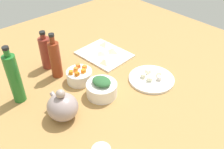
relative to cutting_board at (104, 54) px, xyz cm
name	(u,v)px	position (x,y,z in cm)	size (l,w,h in cm)	color
tabletop	(112,85)	(-21.88, 13.81, -2.00)	(190.00, 190.00, 3.00)	#AB7D45
cutting_board	(104,54)	(0.00, 0.00, 0.00)	(28.36, 22.20, 1.00)	silver
plate_tofu	(151,79)	(-33.61, -2.30, 0.10)	(22.81, 22.81, 1.20)	white
bowl_greens	(102,89)	(-25.42, 23.39, 2.75)	(14.19, 14.19, 6.49)	white
bowl_carrots	(79,76)	(-10.02, 24.79, 2.47)	(12.71, 12.71, 5.94)	white
teapot	(63,106)	(-25.04, 44.09, 5.28)	(14.97, 12.71, 14.50)	gray
bottle_0	(46,52)	(11.44, 29.96, 8.57)	(5.95, 5.95, 21.04)	maroon
bottle_1	(55,59)	(1.39, 30.44, 9.58)	(5.46, 5.46, 23.84)	maroon
bottle_2	(14,78)	(-2.82, 52.94, 11.73)	(5.45, 5.45, 27.72)	#236E28
carrot_cube_0	(76,69)	(-8.69, 25.67, 6.34)	(1.80, 1.80, 1.80)	orange
carrot_cube_1	(83,71)	(-12.32, 23.71, 6.34)	(1.80, 1.80, 1.80)	orange
carrot_cube_2	(84,67)	(-10.13, 21.44, 6.34)	(1.80, 1.80, 1.80)	orange
carrot_cube_3	(77,74)	(-12.13, 27.42, 6.34)	(1.80, 1.80, 1.80)	orange
carrot_cube_4	(71,72)	(-9.23, 28.92, 6.34)	(1.80, 1.80, 1.80)	orange
carrot_cube_5	(78,66)	(-7.16, 23.14, 6.34)	(1.80, 1.80, 1.80)	orange
chopped_greens_mound	(102,81)	(-25.42, 23.39, 7.43)	(9.07, 7.29, 2.88)	#2E6133
tofu_cube_0	(148,71)	(-29.63, -4.03, 1.80)	(2.20, 2.20, 2.20)	white
tofu_cube_1	(159,78)	(-37.00, -3.93, 1.80)	(2.20, 2.20, 2.20)	white
tofu_cube_2	(150,79)	(-34.28, 0.07, 1.80)	(2.20, 2.20, 2.20)	#F4F2CA
tofu_cube_3	(159,74)	(-34.74, -6.70, 1.80)	(2.20, 2.20, 2.20)	white
tofu_cube_4	(143,76)	(-30.48, 0.37, 1.80)	(2.20, 2.20, 2.20)	#F1EDCB
dumpling_0	(105,61)	(-7.48, 5.93, 1.63)	(5.39, 4.76, 2.25)	beige
dumpling_1	(102,53)	(0.06, 1.44, 1.50)	(5.24, 5.00, 2.00)	beige
dumpling_2	(113,50)	(-2.35, -4.50, 1.78)	(5.20, 4.56, 2.57)	beige
dumpling_3	(105,43)	(6.75, -6.82, 1.80)	(5.96, 5.68, 2.60)	beige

